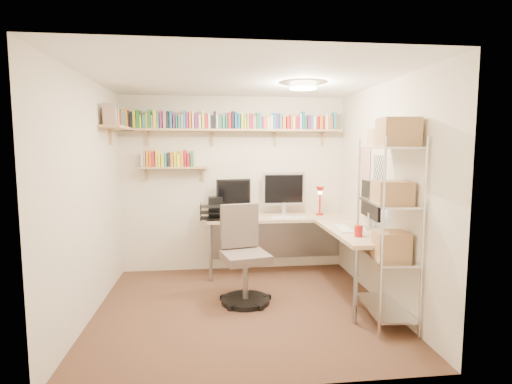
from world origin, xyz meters
TOP-DOWN VIEW (x-y plane):
  - ground at (0.00, 0.00)m, footprint 3.20×3.20m
  - room_shell at (0.00, 0.00)m, footprint 3.24×3.04m
  - wall_shelves at (-0.45, 1.29)m, footprint 3.12×1.09m
  - corner_desk at (0.70, 0.94)m, footprint 2.19×2.13m
  - office_chair at (0.03, 0.22)m, footprint 0.60×0.60m
  - wire_rack at (1.42, -0.55)m, footprint 0.47×0.84m

SIDE VIEW (x-z plane):
  - ground at x=0.00m, z-range 0.00..0.00m
  - office_chair at x=0.03m, z-range -0.09..1.03m
  - corner_desk at x=0.70m, z-range 0.10..1.52m
  - wire_rack at x=1.42m, z-range 0.34..2.40m
  - room_shell at x=0.00m, z-range 0.29..2.81m
  - wall_shelves at x=-0.45m, z-range 1.63..2.42m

